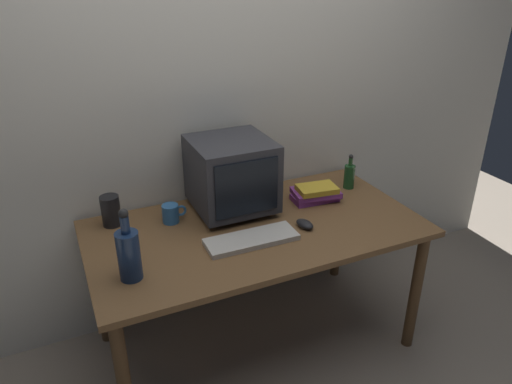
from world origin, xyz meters
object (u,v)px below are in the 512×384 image
object	(u,v)px
keyboard	(252,239)
book_stack	(316,193)
bottle_tall	(129,253)
metal_canister	(111,211)
crt_monitor	(232,175)
mug	(171,213)
bottle_short	(349,175)
computer_mouse	(305,224)

from	to	relation	value
keyboard	book_stack	bearing A→B (deg)	27.55
bottle_tall	metal_canister	bearing A→B (deg)	89.65
bottle_tall	book_stack	distance (m)	1.07
crt_monitor	metal_canister	xyz separation A→B (m)	(-0.58, 0.09, -0.12)
keyboard	metal_canister	size ratio (longest dim) A/B	2.80
keyboard	mug	world-z (taller)	mug
keyboard	mug	size ratio (longest dim) A/B	3.50
metal_canister	crt_monitor	bearing A→B (deg)	-8.97
metal_canister	bottle_short	bearing A→B (deg)	-5.29
book_stack	metal_canister	size ratio (longest dim) A/B	1.76
keyboard	bottle_tall	xyz separation A→B (m)	(-0.55, -0.05, 0.10)
mug	metal_canister	distance (m)	0.28
bottle_short	book_stack	xyz separation A→B (m)	(-0.25, -0.06, -0.03)
crt_monitor	keyboard	bearing A→B (deg)	-96.77
mug	computer_mouse	bearing A→B (deg)	-29.55
book_stack	bottle_short	bearing A→B (deg)	13.88
mug	crt_monitor	bearing A→B (deg)	-0.49
keyboard	computer_mouse	world-z (taller)	computer_mouse
book_stack	metal_canister	distance (m)	1.04
keyboard	crt_monitor	bearing A→B (deg)	84.17
bottle_tall	book_stack	bearing A→B (deg)	15.88
crt_monitor	metal_canister	bearing A→B (deg)	171.03
mug	metal_canister	world-z (taller)	metal_canister
bottle_short	computer_mouse	bearing A→B (deg)	-147.13
keyboard	bottle_tall	world-z (taller)	bottle_tall
bottle_tall	bottle_short	distance (m)	1.32
computer_mouse	crt_monitor	bearing A→B (deg)	114.93
crt_monitor	computer_mouse	xyz separation A→B (m)	(0.24, -0.31, -0.17)
keyboard	bottle_short	bearing A→B (deg)	23.40
mug	keyboard	bearing A→B (deg)	-49.94
mug	metal_canister	xyz separation A→B (m)	(-0.27, 0.09, 0.03)
crt_monitor	computer_mouse	distance (m)	0.43
crt_monitor	book_stack	size ratio (longest dim) A/B	1.47
keyboard	book_stack	world-z (taller)	book_stack
bottle_tall	mug	world-z (taller)	bottle_tall
bottle_tall	bottle_short	world-z (taller)	bottle_tall
book_stack	mug	distance (m)	0.76
computer_mouse	bottle_tall	world-z (taller)	bottle_tall
computer_mouse	book_stack	size ratio (longest dim) A/B	0.38
bottle_tall	mug	bearing A→B (deg)	54.83
bottle_short	book_stack	world-z (taller)	bottle_short
metal_canister	computer_mouse	bearing A→B (deg)	-26.21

